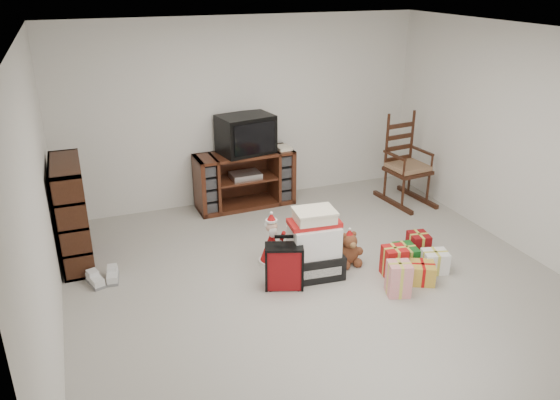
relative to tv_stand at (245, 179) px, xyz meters
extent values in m
cube|color=#A39D95|center=(0.09, -2.23, -0.39)|extent=(5.00, 5.00, 0.01)
cube|color=silver|center=(0.09, -2.23, 2.12)|extent=(5.00, 5.00, 0.01)
cube|color=silver|center=(0.09, 0.27, 0.87)|extent=(5.00, 0.01, 2.50)
cube|color=silver|center=(0.09, -4.73, 0.87)|extent=(5.00, 0.01, 2.50)
cube|color=silver|center=(-2.41, -2.23, 0.87)|extent=(0.01, 5.00, 2.50)
cube|color=silver|center=(2.59, -2.23, 0.87)|extent=(0.01, 5.00, 2.50)
cube|color=#472214|center=(0.00, 0.00, 0.00)|extent=(1.35, 0.52, 0.76)
cube|color=#B0B0B2|center=(0.00, -0.03, 0.07)|extent=(0.41, 0.30, 0.08)
cube|color=#371C0F|center=(-2.23, -0.81, 0.20)|extent=(0.32, 0.95, 1.16)
cube|color=#371C0F|center=(2.14, -0.69, 0.08)|extent=(0.56, 0.55, 0.05)
cube|color=#957251|center=(2.14, -0.69, 0.14)|extent=(0.52, 0.50, 0.06)
cube|color=#371C0F|center=(2.14, -0.46, 0.51)|extent=(0.44, 0.11, 0.79)
cube|color=#371C0F|center=(2.14, -0.69, -0.35)|extent=(0.60, 0.90, 0.06)
cube|color=black|center=(0.11, -2.05, -0.25)|extent=(0.63, 0.48, 0.27)
cube|color=white|center=(0.11, -2.05, 0.05)|extent=(0.53, 0.42, 0.32)
cube|color=#AF1414|center=(0.11, -2.05, 0.23)|extent=(0.56, 0.33, 0.05)
cube|color=beige|center=(0.11, -2.05, 0.31)|extent=(0.43, 0.34, 0.10)
cube|color=maroon|center=(-0.27, -2.17, -0.14)|extent=(0.41, 0.30, 0.48)
cube|color=black|center=(-0.27, -2.08, 0.16)|extent=(0.19, 0.09, 0.03)
ellipsoid|color=brown|center=(0.56, -1.96, -0.25)|extent=(0.26, 0.22, 0.27)
sphere|color=brown|center=(0.56, -1.99, -0.09)|extent=(0.17, 0.17, 0.17)
cone|color=#A11112|center=(0.38, -1.52, -0.19)|extent=(0.26, 0.26, 0.38)
sphere|color=beige|center=(0.38, -1.52, 0.04)|extent=(0.13, 0.13, 0.13)
cone|color=#A11112|center=(0.38, -1.52, 0.14)|extent=(0.11, 0.11, 0.09)
cylinder|color=silver|center=(0.52, -1.63, 0.00)|extent=(0.02, 0.02, 0.11)
cone|color=#A11112|center=(-0.21, -1.64, -0.18)|extent=(0.28, 0.28, 0.40)
sphere|color=beige|center=(-0.21, -1.64, 0.07)|extent=(0.14, 0.14, 0.14)
cone|color=#A11112|center=(-0.21, -1.64, 0.17)|extent=(0.12, 0.12, 0.10)
cylinder|color=silver|center=(-0.07, -1.75, 0.03)|extent=(0.02, 0.02, 0.12)
cube|color=silver|center=(-2.09, -1.41, -0.33)|extent=(0.20, 0.30, 0.10)
cube|color=silver|center=(-1.91, -1.41, -0.33)|extent=(0.15, 0.29, 0.10)
cube|color=#AF1414|center=(0.91, -2.43, -0.25)|extent=(0.27, 0.27, 0.27)
cube|color=#1A6827|center=(1.12, -2.17, -0.25)|extent=(0.27, 0.27, 0.27)
cube|color=gold|center=(1.17, -2.58, -0.25)|extent=(0.27, 0.27, 0.27)
cube|color=white|center=(0.86, -2.79, -0.25)|extent=(0.27, 0.27, 0.27)
cube|color=white|center=(1.38, -2.38, -0.25)|extent=(0.27, 0.27, 0.27)
cube|color=maroon|center=(1.32, -1.96, -0.25)|extent=(0.27, 0.27, 0.27)
cube|color=black|center=(0.03, 0.01, 0.63)|extent=(0.77, 0.61, 0.51)
cube|color=black|center=(0.03, -0.24, 0.63)|extent=(0.58, 0.13, 0.41)
camera|label=1|loc=(-2.04, -6.67, 2.64)|focal=35.00mm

